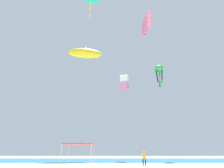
{
  "coord_description": "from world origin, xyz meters",
  "views": [
    {
      "loc": [
        0.94,
        -15.15,
        1.85
      ],
      "look_at": [
        1.04,
        12.84,
        10.7
      ],
      "focal_mm": 33.55,
      "sensor_mm": 36.0,
      "label": 1
    }
  ],
  "objects": [
    {
      "name": "person_near_tent",
      "position": [
        4.98,
        12.65,
        1.01
      ],
      "size": [
        0.45,
        0.41,
        1.72
      ],
      "rotation": [
        0.0,
        0.0,
        5.97
      ],
      "color": "black",
      "rests_on": "ground"
    },
    {
      "name": "kite_inflatable_yellow",
      "position": [
        -5.01,
        27.25,
        22.45
      ],
      "size": [
        7.78,
        3.74,
        2.93
      ],
      "rotation": [
        0.0,
        0.0,
        3.31
      ],
      "color": "yellow"
    },
    {
      "name": "ocean_strip",
      "position": [
        0.0,
        27.25,
        0.01
      ],
      "size": [
        110.0,
        18.1,
        0.03
      ],
      "primitive_type": "cube",
      "color": "#1E6B93",
      "rests_on": "ground"
    },
    {
      "name": "canopy_tent",
      "position": [
        -2.15,
        5.36,
        2.3
      ],
      "size": [
        2.63,
        3.18,
        2.44
      ],
      "color": "#B2B2B7",
      "rests_on": "ground"
    },
    {
      "name": "kite_octopus_green",
      "position": [
        10.58,
        24.72,
        17.56
      ],
      "size": [
        2.64,
        2.64,
        4.41
      ],
      "rotation": [
        0.0,
        0.0,
        2.36
      ],
      "color": "green"
    },
    {
      "name": "kite_parafoil_pink",
      "position": [
        5.37,
        8.53,
        17.34
      ],
      "size": [
        0.65,
        6.26,
        3.77
      ],
      "rotation": [
        0.0,
        0.0,
        4.67
      ],
      "color": "pink"
    },
    {
      "name": "kite_box_white",
      "position": [
        3.53,
        26.28,
        15.42
      ],
      "size": [
        1.99,
        2.19,
        3.5
      ],
      "rotation": [
        0.0,
        0.0,
        2.8
      ],
      "color": "white"
    }
  ]
}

